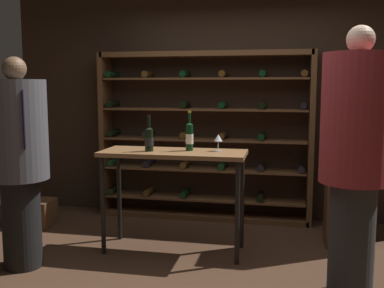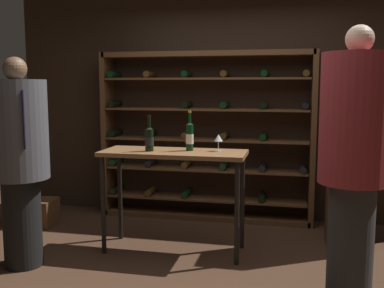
{
  "view_description": "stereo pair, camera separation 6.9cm",
  "coord_description": "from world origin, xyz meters",
  "px_view_note": "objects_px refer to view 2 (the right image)",
  "views": [
    {
      "loc": [
        0.64,
        -3.75,
        1.59
      ],
      "look_at": [
        -0.19,
        0.31,
        1.06
      ],
      "focal_mm": 42.62,
      "sensor_mm": 36.0,
      "label": 1
    },
    {
      "loc": [
        0.71,
        -3.73,
        1.59
      ],
      "look_at": [
        -0.19,
        0.31,
        1.06
      ],
      "focal_mm": 42.62,
      "sensor_mm": 36.0,
      "label": 2
    }
  ],
  "objects_px": {
    "wine_rack": "(205,137)",
    "wine_glass_stemmed_left": "(218,139)",
    "wine_bottle_amber_reserve": "(149,139)",
    "person_guest_khaki": "(19,154)",
    "display_cabinet": "(352,153)",
    "person_host_in_suit": "(355,151)",
    "wine_crate": "(34,212)",
    "wine_bottle_green_slim": "(190,136)",
    "tasting_table": "(174,163)"
  },
  "relations": [
    {
      "from": "wine_rack",
      "to": "wine_glass_stemmed_left",
      "type": "relative_size",
      "value": 15.91
    },
    {
      "from": "wine_rack",
      "to": "wine_bottle_amber_reserve",
      "type": "xyz_separation_m",
      "value": [
        -0.3,
        -1.21,
        0.11
      ]
    },
    {
      "from": "person_guest_khaki",
      "to": "display_cabinet",
      "type": "xyz_separation_m",
      "value": [
        2.88,
        1.17,
        -0.07
      ]
    },
    {
      "from": "person_guest_khaki",
      "to": "wine_glass_stemmed_left",
      "type": "distance_m",
      "value": 1.78
    },
    {
      "from": "person_host_in_suit",
      "to": "wine_crate",
      "type": "distance_m",
      "value": 3.63
    },
    {
      "from": "display_cabinet",
      "to": "wine_bottle_green_slim",
      "type": "bearing_deg",
      "value": -163.16
    },
    {
      "from": "person_host_in_suit",
      "to": "wine_glass_stemmed_left",
      "type": "bearing_deg",
      "value": -11.57
    },
    {
      "from": "tasting_table",
      "to": "wine_glass_stemmed_left",
      "type": "relative_size",
      "value": 8.61
    },
    {
      "from": "person_host_in_suit",
      "to": "wine_bottle_amber_reserve",
      "type": "xyz_separation_m",
      "value": [
        -1.76,
        0.59,
        -0.02
      ]
    },
    {
      "from": "wine_bottle_green_slim",
      "to": "wine_bottle_amber_reserve",
      "type": "distance_m",
      "value": 0.38
    },
    {
      "from": "person_host_in_suit",
      "to": "wine_glass_stemmed_left",
      "type": "relative_size",
      "value": 12.71
    },
    {
      "from": "wine_rack",
      "to": "wine_bottle_green_slim",
      "type": "height_order",
      "value": "wine_rack"
    },
    {
      "from": "wine_rack",
      "to": "display_cabinet",
      "type": "relative_size",
      "value": 1.35
    },
    {
      "from": "wine_bottle_green_slim",
      "to": "wine_glass_stemmed_left",
      "type": "height_order",
      "value": "wine_bottle_green_slim"
    },
    {
      "from": "person_guest_khaki",
      "to": "display_cabinet",
      "type": "relative_size",
      "value": 0.98
    },
    {
      "from": "tasting_table",
      "to": "wine_bottle_green_slim",
      "type": "bearing_deg",
      "value": 22.66
    },
    {
      "from": "wine_crate",
      "to": "wine_bottle_amber_reserve",
      "type": "bearing_deg",
      "value": -18.09
    },
    {
      "from": "wine_rack",
      "to": "wine_crate",
      "type": "height_order",
      "value": "wine_rack"
    },
    {
      "from": "tasting_table",
      "to": "wine_rack",
      "type": "bearing_deg",
      "value": 86.17
    },
    {
      "from": "tasting_table",
      "to": "wine_glass_stemmed_left",
      "type": "bearing_deg",
      "value": 11.33
    },
    {
      "from": "display_cabinet",
      "to": "wine_bottle_green_slim",
      "type": "relative_size",
      "value": 4.92
    },
    {
      "from": "wine_glass_stemmed_left",
      "to": "wine_bottle_green_slim",
      "type": "bearing_deg",
      "value": -175.06
    },
    {
      "from": "person_guest_khaki",
      "to": "wine_glass_stemmed_left",
      "type": "relative_size",
      "value": 11.54
    },
    {
      "from": "wine_crate",
      "to": "wine_bottle_amber_reserve",
      "type": "height_order",
      "value": "wine_bottle_amber_reserve"
    },
    {
      "from": "wine_rack",
      "to": "person_guest_khaki",
      "type": "height_order",
      "value": "wine_rack"
    },
    {
      "from": "tasting_table",
      "to": "wine_bottle_green_slim",
      "type": "distance_m",
      "value": 0.3
    },
    {
      "from": "wine_rack",
      "to": "wine_bottle_green_slim",
      "type": "xyz_separation_m",
      "value": [
        0.07,
        -1.09,
        0.13
      ]
    },
    {
      "from": "tasting_table",
      "to": "display_cabinet",
      "type": "height_order",
      "value": "display_cabinet"
    },
    {
      "from": "person_host_in_suit",
      "to": "wine_bottle_green_slim",
      "type": "xyz_separation_m",
      "value": [
        -1.4,
        0.71,
        0.0
      ]
    },
    {
      "from": "wine_rack",
      "to": "display_cabinet",
      "type": "bearing_deg",
      "value": -21.57
    },
    {
      "from": "wine_glass_stemmed_left",
      "to": "display_cabinet",
      "type": "bearing_deg",
      "value": 19.27
    },
    {
      "from": "wine_bottle_amber_reserve",
      "to": "wine_bottle_green_slim",
      "type": "bearing_deg",
      "value": 17.57
    },
    {
      "from": "display_cabinet",
      "to": "wine_bottle_green_slim",
      "type": "xyz_separation_m",
      "value": [
        -1.53,
        -0.46,
        0.18
      ]
    },
    {
      "from": "wine_bottle_amber_reserve",
      "to": "wine_rack",
      "type": "bearing_deg",
      "value": 76.12
    },
    {
      "from": "person_host_in_suit",
      "to": "wine_glass_stemmed_left",
      "type": "distance_m",
      "value": 1.34
    },
    {
      "from": "wine_rack",
      "to": "tasting_table",
      "type": "bearing_deg",
      "value": -93.83
    },
    {
      "from": "wine_rack",
      "to": "tasting_table",
      "type": "distance_m",
      "value": 1.16
    },
    {
      "from": "wine_bottle_green_slim",
      "to": "person_host_in_suit",
      "type": "bearing_deg",
      "value": -26.79
    },
    {
      "from": "wine_rack",
      "to": "wine_bottle_green_slim",
      "type": "distance_m",
      "value": 1.1
    },
    {
      "from": "wine_bottle_green_slim",
      "to": "display_cabinet",
      "type": "bearing_deg",
      "value": 16.84
    },
    {
      "from": "person_guest_khaki",
      "to": "tasting_table",
      "type": "bearing_deg",
      "value": 71.9
    },
    {
      "from": "person_host_in_suit",
      "to": "wine_bottle_amber_reserve",
      "type": "height_order",
      "value": "person_host_in_suit"
    },
    {
      "from": "wine_bottle_green_slim",
      "to": "wine_bottle_amber_reserve",
      "type": "xyz_separation_m",
      "value": [
        -0.36,
        -0.12,
        -0.02
      ]
    },
    {
      "from": "wine_crate",
      "to": "wine_glass_stemmed_left",
      "type": "xyz_separation_m",
      "value": [
        2.2,
        -0.37,
        0.95
      ]
    },
    {
      "from": "wine_crate",
      "to": "wine_bottle_green_slim",
      "type": "relative_size",
      "value": 1.26
    },
    {
      "from": "wine_crate",
      "to": "wine_bottle_amber_reserve",
      "type": "distance_m",
      "value": 1.9
    },
    {
      "from": "person_guest_khaki",
      "to": "wine_bottle_green_slim",
      "type": "bearing_deg",
      "value": 71.36
    },
    {
      "from": "wine_bottle_amber_reserve",
      "to": "wine_glass_stemmed_left",
      "type": "relative_size",
      "value": 2.14
    },
    {
      "from": "person_host_in_suit",
      "to": "wine_glass_stemmed_left",
      "type": "height_order",
      "value": "person_host_in_suit"
    },
    {
      "from": "person_host_in_suit",
      "to": "tasting_table",
      "type": "bearing_deg",
      "value": -1.4
    }
  ]
}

